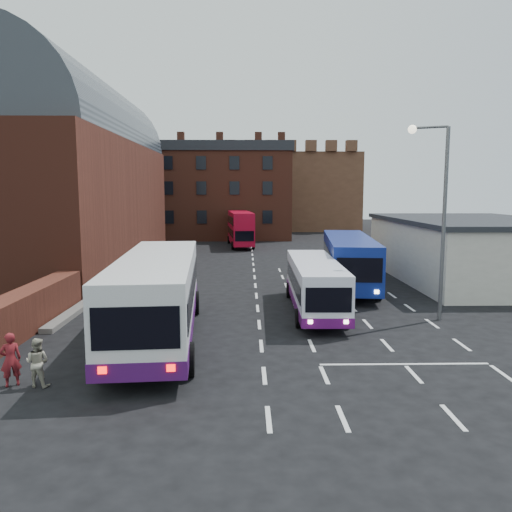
{
  "coord_description": "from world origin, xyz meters",
  "views": [
    {
      "loc": [
        -0.58,
        -19.89,
        6.06
      ],
      "look_at": [
        0.0,
        10.0,
        2.2
      ],
      "focal_mm": 35.0,
      "sensor_mm": 36.0,
      "label": 1
    }
  ],
  "objects_px": {
    "bus_white_inbound": "(315,282)",
    "bus_blue": "(349,258)",
    "bus_red_double": "(240,228)",
    "pedestrian_red": "(10,359)",
    "pedestrian_beige": "(37,362)",
    "street_lamp": "(438,203)",
    "bus_white_outbound": "(158,290)"
  },
  "relations": [
    {
      "from": "bus_white_inbound",
      "to": "bus_blue",
      "type": "height_order",
      "value": "bus_blue"
    },
    {
      "from": "bus_red_double",
      "to": "pedestrian_red",
      "type": "bearing_deg",
      "value": 74.86
    },
    {
      "from": "bus_red_double",
      "to": "pedestrian_beige",
      "type": "distance_m",
      "value": 40.62
    },
    {
      "from": "bus_blue",
      "to": "street_lamp",
      "type": "bearing_deg",
      "value": 112.73
    },
    {
      "from": "bus_white_outbound",
      "to": "bus_white_inbound",
      "type": "bearing_deg",
      "value": 28.08
    },
    {
      "from": "bus_white_outbound",
      "to": "bus_red_double",
      "type": "distance_m",
      "value": 35.19
    },
    {
      "from": "bus_blue",
      "to": "pedestrian_beige",
      "type": "bearing_deg",
      "value": 57.34
    },
    {
      "from": "street_lamp",
      "to": "pedestrian_beige",
      "type": "relative_size",
      "value": 5.89
    },
    {
      "from": "bus_white_outbound",
      "to": "pedestrian_beige",
      "type": "distance_m",
      "value": 6.0
    },
    {
      "from": "bus_white_outbound",
      "to": "bus_blue",
      "type": "bearing_deg",
      "value": 42.86
    },
    {
      "from": "bus_white_outbound",
      "to": "street_lamp",
      "type": "distance_m",
      "value": 13.33
    },
    {
      "from": "bus_blue",
      "to": "bus_red_double",
      "type": "relative_size",
      "value": 1.22
    },
    {
      "from": "bus_white_inbound",
      "to": "pedestrian_red",
      "type": "distance_m",
      "value": 14.49
    },
    {
      "from": "bus_white_inbound",
      "to": "bus_red_double",
      "type": "distance_m",
      "value": 30.82
    },
    {
      "from": "bus_blue",
      "to": "street_lamp",
      "type": "distance_m",
      "value": 9.21
    },
    {
      "from": "bus_white_outbound",
      "to": "pedestrian_beige",
      "type": "relative_size",
      "value": 8.24
    },
    {
      "from": "bus_blue",
      "to": "bus_white_inbound",
      "type": "bearing_deg",
      "value": 71.11
    },
    {
      "from": "bus_blue",
      "to": "pedestrian_red",
      "type": "xyz_separation_m",
      "value": [
        -13.89,
        -16.06,
        -1.04
      ]
    },
    {
      "from": "bus_white_outbound",
      "to": "street_lamp",
      "type": "relative_size",
      "value": 1.4
    },
    {
      "from": "bus_blue",
      "to": "pedestrian_red",
      "type": "distance_m",
      "value": 21.25
    },
    {
      "from": "street_lamp",
      "to": "pedestrian_beige",
      "type": "xyz_separation_m",
      "value": [
        -15.43,
        -7.97,
        -4.74
      ]
    },
    {
      "from": "bus_white_outbound",
      "to": "bus_red_double",
      "type": "bearing_deg",
      "value": 80.75
    },
    {
      "from": "bus_red_double",
      "to": "pedestrian_beige",
      "type": "relative_size",
      "value": 6.32
    },
    {
      "from": "bus_white_outbound",
      "to": "bus_blue",
      "type": "height_order",
      "value": "bus_white_outbound"
    },
    {
      "from": "bus_white_inbound",
      "to": "bus_blue",
      "type": "distance_m",
      "value": 7.15
    },
    {
      "from": "bus_white_outbound",
      "to": "pedestrian_beige",
      "type": "xyz_separation_m",
      "value": [
        -2.88,
        -5.12,
        -1.26
      ]
    },
    {
      "from": "bus_red_double",
      "to": "pedestrian_red",
      "type": "height_order",
      "value": "bus_red_double"
    },
    {
      "from": "bus_blue",
      "to": "bus_red_double",
      "type": "xyz_separation_m",
      "value": [
        -7.16,
        24.08,
        0.15
      ]
    },
    {
      "from": "pedestrian_red",
      "to": "bus_blue",
      "type": "bearing_deg",
      "value": -162.55
    },
    {
      "from": "bus_white_outbound",
      "to": "street_lamp",
      "type": "height_order",
      "value": "street_lamp"
    },
    {
      "from": "bus_white_outbound",
      "to": "bus_white_inbound",
      "type": "xyz_separation_m",
      "value": [
        7.12,
        4.52,
        -0.5
      ]
    },
    {
      "from": "bus_white_inbound",
      "to": "street_lamp",
      "type": "xyz_separation_m",
      "value": [
        5.43,
        -1.67,
        3.98
      ]
    }
  ]
}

